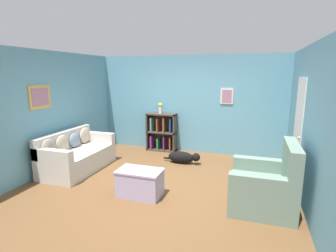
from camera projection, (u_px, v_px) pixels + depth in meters
The scene contains 10 objects.
ground_plane at pixel (162, 181), 5.27m from camera, with size 14.00×14.00×0.00m, color brown.
wall_back at pixel (189, 104), 7.11m from camera, with size 5.60×0.13×2.60m.
wall_left at pixel (53, 111), 5.79m from camera, with size 0.13×5.00×2.60m.
wall_right at pixel (309, 125), 4.25m from camera, with size 0.16×5.00×2.60m.
couch at pixel (76, 155), 5.83m from camera, with size 0.88×1.73×0.86m.
bookshelf at pixel (162, 132), 7.29m from camera, with size 0.81×0.33×1.04m.
recliner_chair at pixel (266, 186), 4.15m from camera, with size 0.98×1.02×1.09m.
coffee_table at pixel (140, 182), 4.59m from camera, with size 0.78×0.47×0.48m.
dog at pixel (183, 157), 6.27m from camera, with size 0.93×0.26×0.29m.
vase at pixel (160, 107), 7.14m from camera, with size 0.11×0.11×0.29m.
Camera 1 is at (1.67, -4.66, 2.13)m, focal length 28.00 mm.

